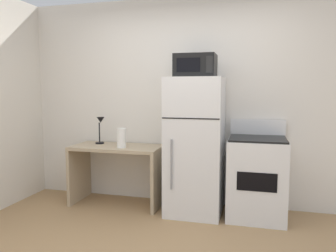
# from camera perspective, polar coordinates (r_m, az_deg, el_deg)

# --- Properties ---
(wall_back_white) EXTENTS (5.00, 0.10, 2.60)m
(wall_back_white) POSITION_cam_1_polar(r_m,az_deg,el_deg) (4.19, 3.86, 4.23)
(wall_back_white) COLOR silver
(wall_back_white) RESTS_ON ground
(desk) EXTENTS (1.13, 0.56, 0.75)m
(desk) POSITION_cam_1_polar(r_m,az_deg,el_deg) (4.21, -8.84, -6.51)
(desk) COLOR tan
(desk) RESTS_ON ground
(desk_lamp) EXTENTS (0.14, 0.12, 0.35)m
(desk_lamp) POSITION_cam_1_polar(r_m,az_deg,el_deg) (4.32, -11.75, 0.06)
(desk_lamp) COLOR black
(desk_lamp) RESTS_ON desk
(paper_towel_roll) EXTENTS (0.11, 0.11, 0.24)m
(paper_towel_roll) POSITION_cam_1_polar(r_m,az_deg,el_deg) (4.01, -8.12, -2.08)
(paper_towel_roll) COLOR white
(paper_towel_roll) RESTS_ON desk
(refrigerator) EXTENTS (0.64, 0.66, 1.59)m
(refrigerator) POSITION_cam_1_polar(r_m,az_deg,el_deg) (3.84, 4.75, -3.52)
(refrigerator) COLOR white
(refrigerator) RESTS_ON ground
(microwave) EXTENTS (0.46, 0.35, 0.26)m
(microwave) POSITION_cam_1_polar(r_m,az_deg,el_deg) (3.77, 4.83, 10.44)
(microwave) COLOR black
(microwave) RESTS_ON refrigerator
(oven_range) EXTENTS (0.64, 0.61, 1.10)m
(oven_range) POSITION_cam_1_polar(r_m,az_deg,el_deg) (3.87, 15.21, -8.64)
(oven_range) COLOR white
(oven_range) RESTS_ON ground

